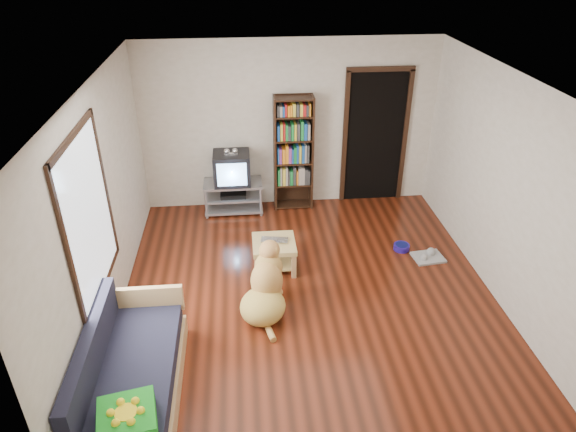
{
  "coord_description": "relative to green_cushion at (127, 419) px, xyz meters",
  "views": [
    {
      "loc": [
        -0.73,
        -4.96,
        3.93
      ],
      "look_at": [
        -0.22,
        0.4,
        0.9
      ],
      "focal_mm": 32.0,
      "sensor_mm": 36.0,
      "label": 1
    }
  ],
  "objects": [
    {
      "name": "wall_front",
      "position": [
        1.75,
        -0.43,
        0.8
      ],
      "size": [
        4.5,
        0.0,
        4.5
      ],
      "primitive_type": "plane",
      "rotation": [
        -1.57,
        0.0,
        0.0
      ],
      "color": "beige",
      "rests_on": "ground"
    },
    {
      "name": "ground",
      "position": [
        1.75,
        2.07,
        -0.5
      ],
      "size": [
        5.0,
        5.0,
        0.0
      ],
      "primitive_type": "plane",
      "color": "#5E2110",
      "rests_on": "ground"
    },
    {
      "name": "ceiling",
      "position": [
        1.75,
        2.07,
        2.1
      ],
      "size": [
        5.0,
        5.0,
        0.0
      ],
      "primitive_type": "plane",
      "rotation": [
        3.14,
        0.0,
        0.0
      ],
      "color": "white",
      "rests_on": "ground"
    },
    {
      "name": "green_cushion",
      "position": [
        0.0,
        0.0,
        0.0
      ],
      "size": [
        0.53,
        0.53,
        0.15
      ],
      "primitive_type": "cube",
      "rotation": [
        0.0,
        0.0,
        0.2
      ],
      "color": "green",
      "rests_on": "sofa"
    },
    {
      "name": "crt_tv",
      "position": [
        0.85,
        4.34,
        0.25
      ],
      "size": [
        0.55,
        0.52,
        0.58
      ],
      "color": "black",
      "rests_on": "tv_stand"
    },
    {
      "name": "wall_left",
      "position": [
        -0.5,
        2.07,
        0.8
      ],
      "size": [
        0.0,
        5.0,
        5.0
      ],
      "primitive_type": "plane",
      "rotation": [
        1.57,
        0.0,
        1.57
      ],
      "color": "beige",
      "rests_on": "ground"
    },
    {
      "name": "laptop",
      "position": [
        1.37,
        2.66,
        -0.08
      ],
      "size": [
        0.38,
        0.28,
        0.03
      ],
      "primitive_type": "imported",
      "rotation": [
        0.0,
        0.0,
        -0.18
      ],
      "color": "silver",
      "rests_on": "coffee_table"
    },
    {
      "name": "dog_bowl",
      "position": [
        3.17,
        2.96,
        -0.46
      ],
      "size": [
        0.22,
        0.22,
        0.08
      ],
      "primitive_type": "cylinder",
      "color": "navy",
      "rests_on": "ground"
    },
    {
      "name": "bookshelf",
      "position": [
        1.8,
        4.41,
        0.51
      ],
      "size": [
        0.6,
        0.3,
        1.8
      ],
      "color": "black",
      "rests_on": "ground"
    },
    {
      "name": "window",
      "position": [
        -0.48,
        1.57,
        1.0
      ],
      "size": [
        0.03,
        1.46,
        1.7
      ],
      "color": "white",
      "rests_on": "wall_left"
    },
    {
      "name": "doorway",
      "position": [
        3.1,
        4.55,
        0.62
      ],
      "size": [
        1.03,
        0.05,
        2.19
      ],
      "color": "black",
      "rests_on": "wall_back"
    },
    {
      "name": "wall_right",
      "position": [
        4.0,
        2.07,
        0.8
      ],
      "size": [
        0.0,
        5.0,
        5.0
      ],
      "primitive_type": "plane",
      "rotation": [
        1.57,
        0.0,
        -1.57
      ],
      "color": "beige",
      "rests_on": "ground"
    },
    {
      "name": "grey_rag",
      "position": [
        3.47,
        2.71,
        -0.48
      ],
      "size": [
        0.43,
        0.36,
        0.03
      ],
      "primitive_type": "cube",
      "rotation": [
        0.0,
        0.0,
        0.12
      ],
      "color": "#A3A3A3",
      "rests_on": "ground"
    },
    {
      "name": "dog",
      "position": [
        1.21,
        1.84,
        -0.19
      ],
      "size": [
        0.67,
        1.02,
        0.84
      ],
      "color": "gold",
      "rests_on": "ground"
    },
    {
      "name": "wall_back",
      "position": [
        1.75,
        4.57,
        0.8
      ],
      "size": [
        4.5,
        0.0,
        4.5
      ],
      "primitive_type": "plane",
      "rotation": [
        1.57,
        0.0,
        0.0
      ],
      "color": "beige",
      "rests_on": "ground"
    },
    {
      "name": "sofa",
      "position": [
        -0.12,
        0.69,
        -0.23
      ],
      "size": [
        0.8,
        1.8,
        0.8
      ],
      "color": "tan",
      "rests_on": "ground"
    },
    {
      "name": "coffee_table",
      "position": [
        1.37,
        2.69,
        -0.22
      ],
      "size": [
        0.55,
        0.55,
        0.4
      ],
      "color": "tan",
      "rests_on": "ground"
    },
    {
      "name": "tv_stand",
      "position": [
        0.85,
        4.32,
        -0.23
      ],
      "size": [
        0.9,
        0.45,
        0.5
      ],
      "color": "#99999E",
      "rests_on": "ground"
    }
  ]
}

